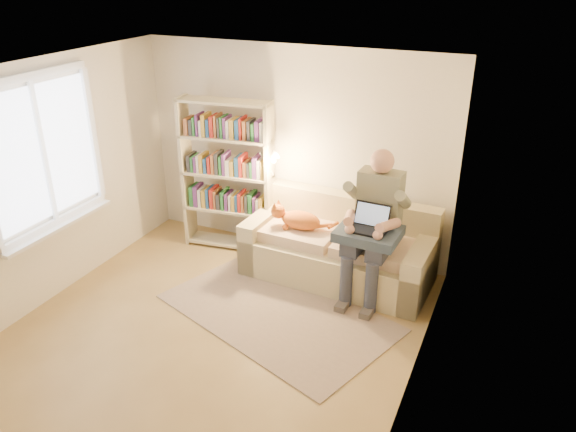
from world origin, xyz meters
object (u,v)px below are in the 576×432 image
at_px(bookshelf, 227,169).
at_px(sofa, 339,251).
at_px(cat, 294,219).
at_px(person, 374,218).
at_px(laptop, 377,225).

bearing_deg(bookshelf, sofa, -12.73).
relative_size(sofa, cat, 3.00).
height_order(cat, bookshelf, bookshelf).
relative_size(person, bookshelf, 0.85).
distance_m(laptop, bookshelf, 2.15).
height_order(sofa, bookshelf, bookshelf).
bearing_deg(sofa, cat, -165.23).
bearing_deg(bookshelf, cat, -21.71).
bearing_deg(sofa, bookshelf, 177.01).
height_order(person, laptop, person).
height_order(person, bookshelf, bookshelf).
distance_m(cat, bookshelf, 1.13).
relative_size(sofa, bookshelf, 1.13).
bearing_deg(person, laptop, -63.64).
height_order(person, cat, person).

